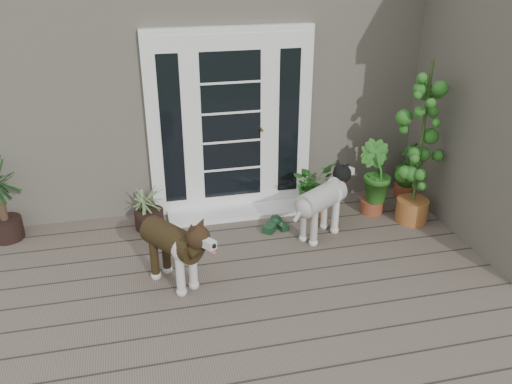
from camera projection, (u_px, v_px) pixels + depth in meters
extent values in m
cube|color=#6B5B4C|center=(302.00, 320.00, 4.70)|extent=(6.20, 4.60, 0.12)
cube|color=#665E54|center=(218.00, 56.00, 7.81)|extent=(7.40, 4.00, 3.10)
cube|color=white|center=(231.00, 123.00, 6.11)|extent=(1.90, 0.14, 2.15)
cube|color=white|center=(236.00, 212.00, 6.39)|extent=(1.60, 0.40, 0.05)
imported|color=#25621C|center=(312.00, 192.00, 6.22)|extent=(0.66, 0.66, 0.62)
imported|color=#265819|center=(373.00, 187.00, 6.30)|extent=(0.61, 0.61, 0.66)
imported|color=#164E18|center=(407.00, 175.00, 6.72)|extent=(0.49, 0.49, 0.59)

